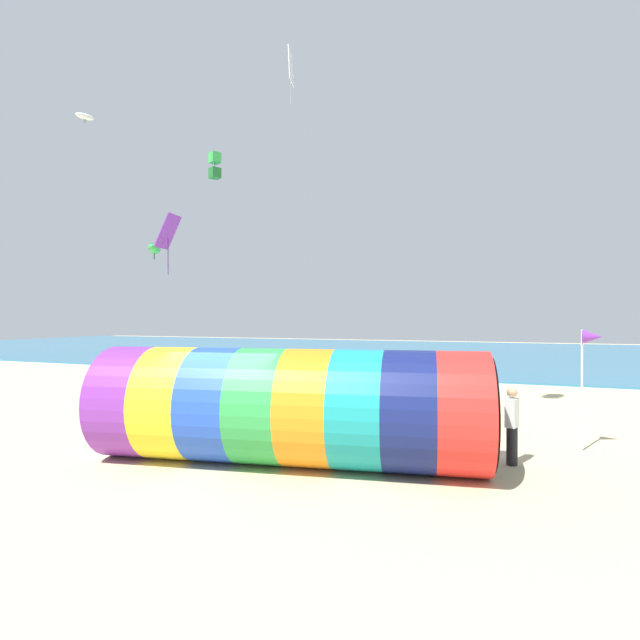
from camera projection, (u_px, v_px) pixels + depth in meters
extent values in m
plane|color=#CCBA8C|center=(233.00, 461.00, 11.36)|extent=(120.00, 120.00, 0.00)
cube|color=teal|center=(443.00, 353.00, 45.20)|extent=(120.00, 40.00, 0.10)
cylinder|color=purple|center=(135.00, 401.00, 11.87)|extent=(1.49, 2.72, 2.58)
cylinder|color=yellow|center=(177.00, 402.00, 11.66)|extent=(1.49, 2.72, 2.58)
cylinder|color=blue|center=(220.00, 404.00, 11.44)|extent=(1.49, 2.72, 2.58)
cylinder|color=green|center=(265.00, 406.00, 11.22)|extent=(1.49, 2.72, 2.58)
cylinder|color=orange|center=(311.00, 407.00, 11.00)|extent=(1.49, 2.72, 2.58)
cylinder|color=teal|center=(359.00, 409.00, 10.78)|extent=(1.49, 2.72, 2.58)
cylinder|color=navy|center=(410.00, 411.00, 10.57)|extent=(1.49, 2.72, 2.58)
cylinder|color=red|center=(462.00, 413.00, 10.35)|extent=(1.49, 2.72, 2.58)
cylinder|color=black|center=(491.00, 414.00, 10.24)|extent=(0.45, 2.35, 2.37)
cylinder|color=black|center=(512.00, 446.00, 11.05)|extent=(0.24, 0.24, 0.85)
cube|color=white|center=(512.00, 413.00, 11.04)|extent=(0.31, 0.41, 0.63)
sphere|color=tan|center=(512.00, 392.00, 11.04)|extent=(0.23, 0.23, 0.23)
ellipsoid|color=white|center=(85.00, 116.00, 20.98)|extent=(0.56, 0.83, 0.26)
cube|color=gray|center=(85.00, 120.00, 20.98)|extent=(0.06, 0.11, 0.20)
cube|color=green|center=(215.00, 158.00, 26.69)|extent=(0.70, 0.70, 0.55)
cube|color=#1E642A|center=(215.00, 173.00, 26.69)|extent=(0.70, 0.70, 0.55)
cylinder|color=black|center=(215.00, 166.00, 26.69)|extent=(0.02, 0.02, 1.47)
cube|color=purple|center=(168.00, 231.00, 19.06)|extent=(0.75, 1.03, 1.27)
cylinder|color=#4C1E6B|center=(168.00, 256.00, 19.06)|extent=(0.03, 0.03, 1.39)
cube|color=white|center=(291.00, 66.00, 20.80)|extent=(0.31, 0.93, 1.36)
cylinder|color=gray|center=(291.00, 89.00, 20.81)|extent=(0.03, 0.03, 1.36)
ellipsoid|color=green|center=(154.00, 249.00, 23.64)|extent=(1.21, 1.57, 0.50)
cube|color=#1E642A|center=(154.00, 255.00, 23.64)|extent=(0.12, 0.20, 0.38)
cylinder|color=#383D56|center=(274.00, 377.00, 23.51)|extent=(0.24, 0.24, 0.86)
cube|color=red|center=(274.00, 361.00, 23.51)|extent=(0.42, 0.39, 0.65)
sphere|color=beige|center=(274.00, 352.00, 23.51)|extent=(0.23, 0.23, 0.23)
cylinder|color=silver|center=(582.00, 390.00, 12.21)|extent=(0.05, 0.05, 2.98)
cone|color=purple|center=(592.00, 337.00, 12.12)|extent=(0.45, 0.36, 0.36)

